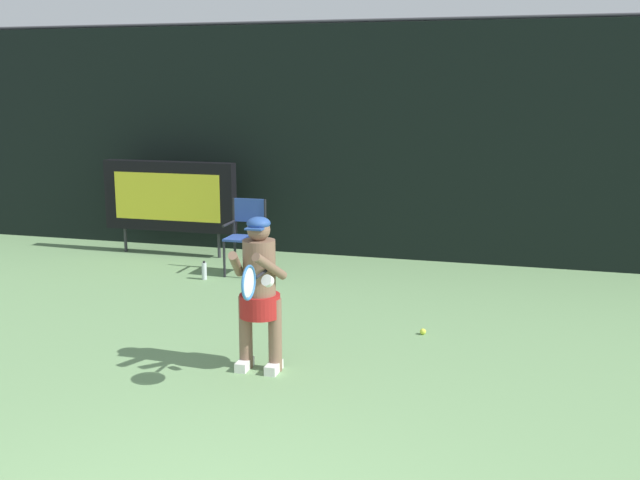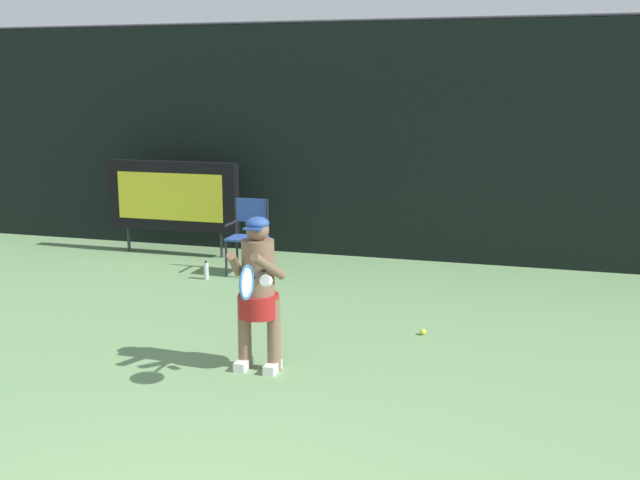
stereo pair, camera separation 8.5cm
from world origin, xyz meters
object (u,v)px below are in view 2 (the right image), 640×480
(tennis_racket, at_px, (248,282))
(tennis_ball_loose, at_px, (423,332))
(tennis_player, at_px, (258,287))
(umpire_chair, at_px, (248,232))
(water_bottle, at_px, (206,271))
(scoreboard, at_px, (172,196))

(tennis_racket, bearing_deg, tennis_ball_loose, 72.93)
(tennis_player, bearing_deg, umpire_chair, 113.03)
(tennis_racket, relative_size, tennis_ball_loose, 8.85)
(tennis_ball_loose, bearing_deg, umpire_chair, 144.56)
(water_bottle, bearing_deg, tennis_player, -57.19)
(umpire_chair, relative_size, tennis_ball_loose, 15.88)
(tennis_player, xyz_separation_m, tennis_ball_loose, (1.36, 1.46, -0.78))
(scoreboard, bearing_deg, water_bottle, -48.63)
(scoreboard, distance_m, umpire_chair, 1.86)
(tennis_racket, bearing_deg, water_bottle, 134.60)
(tennis_player, height_order, tennis_racket, tennis_player)
(tennis_player, distance_m, tennis_ball_loose, 2.15)
(water_bottle, xyz_separation_m, tennis_player, (1.94, -3.01, 0.70))
(tennis_racket, bearing_deg, umpire_chair, 126.20)
(scoreboard, bearing_deg, tennis_player, -54.37)
(tennis_player, distance_m, tennis_racket, 0.61)
(tennis_ball_loose, bearing_deg, tennis_player, -133.08)
(umpire_chair, bearing_deg, scoreboard, 152.42)
(scoreboard, relative_size, tennis_player, 1.47)
(umpire_chair, relative_size, water_bottle, 4.08)
(water_bottle, bearing_deg, tennis_ball_loose, -25.15)
(water_bottle, bearing_deg, scoreboard, 131.37)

